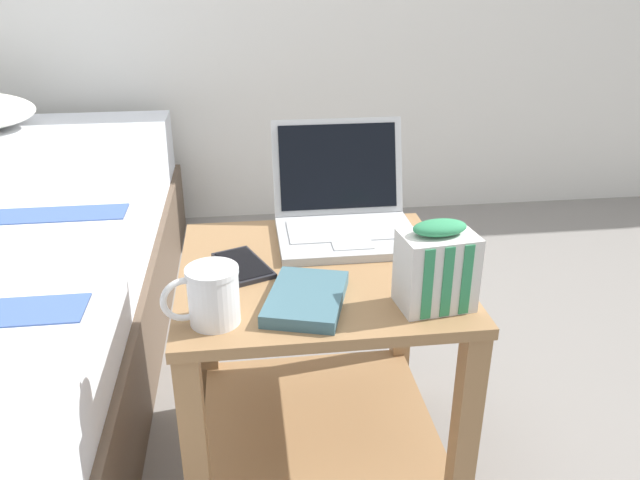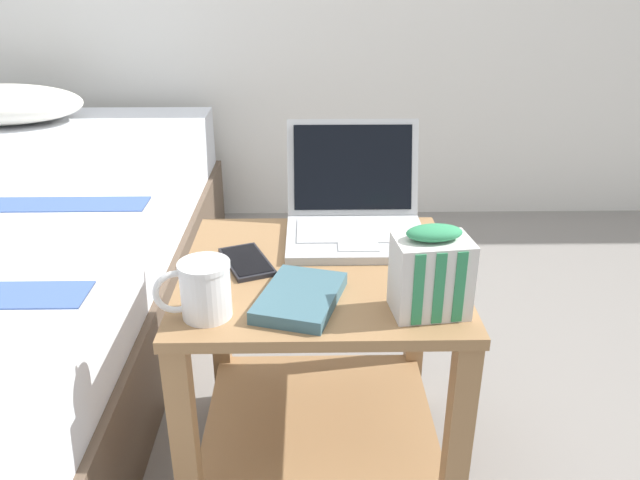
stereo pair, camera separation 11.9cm
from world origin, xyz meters
TOP-DOWN VIEW (x-y plane):
  - ground_plane at (0.00, 0.00)m, footprint 8.00×8.00m
  - bedside_table at (0.00, 0.00)m, footprint 0.55×0.53m
  - laptop at (0.08, 0.17)m, footprint 0.31×0.30m
  - mug_front_left at (-0.20, -0.18)m, footprint 0.13×0.09m
  - snack_bag at (0.19, -0.17)m, footprint 0.14×0.10m
  - cell_phone at (-0.15, 0.02)m, footprint 0.13×0.17m
  - closed_book at (-0.04, -0.14)m, footprint 0.18×0.22m

SIDE VIEW (x-z plane):
  - ground_plane at x=0.00m, z-range 0.00..0.00m
  - bedside_table at x=0.00m, z-range 0.07..0.59m
  - cell_phone at x=-0.15m, z-range 0.52..0.53m
  - closed_book at x=-0.04m, z-range 0.52..0.55m
  - laptop at x=0.08m, z-range 0.45..0.68m
  - mug_front_left at x=-0.20m, z-range 0.53..0.63m
  - snack_bag at x=0.19m, z-range 0.51..0.68m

